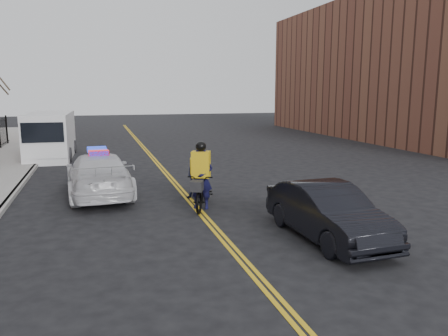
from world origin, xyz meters
name	(u,v)px	position (x,y,z in m)	size (l,w,h in m)	color
ground	(208,221)	(0.00, 0.00, 0.00)	(120.00, 120.00, 0.00)	black
center_line_left	(164,173)	(-0.08, 8.00, 0.01)	(0.10, 60.00, 0.01)	gold
center_line_right	(167,173)	(0.08, 8.00, 0.01)	(0.10, 60.00, 0.01)	gold
curb	(26,178)	(-6.00, 8.00, 0.07)	(0.20, 60.00, 0.15)	gray
building_across	(418,69)	(22.00, 18.00, 5.50)	(12.00, 30.00, 11.00)	brown
police_cruiser	(99,174)	(-3.00, 4.22, 0.78)	(2.49, 5.48, 1.71)	silver
dark_sedan	(327,212)	(2.55, -2.35, 0.71)	(1.50, 4.32, 1.42)	black
cargo_van	(50,136)	(-5.51, 14.27, 1.25)	(2.50, 6.16, 2.55)	white
cyclist_near	(201,185)	(0.14, 1.45, 0.76)	(1.59, 2.36, 2.19)	black
cyclist_far	(197,180)	(0.30, 2.76, 0.67)	(0.91, 1.75, 1.71)	black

